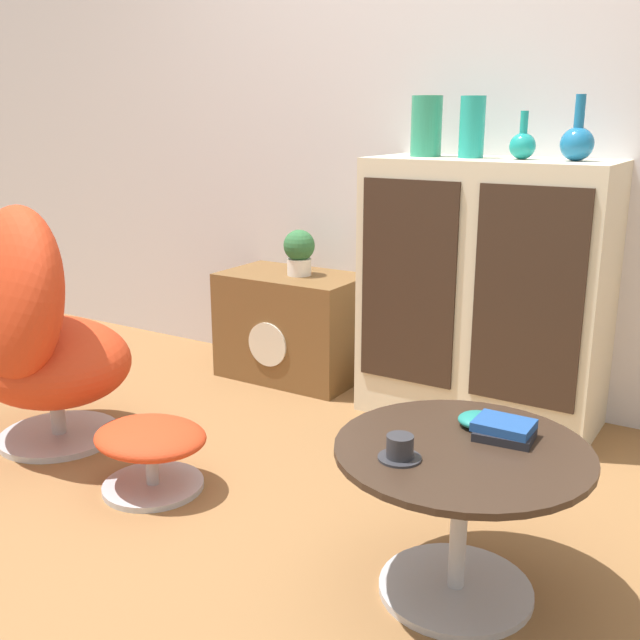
% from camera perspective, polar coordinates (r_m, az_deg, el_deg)
% --- Properties ---
extents(ground_plane, '(12.00, 12.00, 0.00)m').
position_cam_1_polar(ground_plane, '(2.37, -7.08, -15.84)').
color(ground_plane, olive).
extents(wall_back, '(6.40, 0.06, 2.60)m').
position_cam_1_polar(wall_back, '(3.34, 9.36, 16.48)').
color(wall_back, silver).
rests_on(wall_back, ground_plane).
extents(sideboard, '(0.95, 0.43, 1.06)m').
position_cam_1_polar(sideboard, '(3.08, 12.37, 2.01)').
color(sideboard, beige).
rests_on(sideboard, ground_plane).
extents(tv_console, '(0.66, 0.41, 0.50)m').
position_cam_1_polar(tv_console, '(3.57, -2.13, -0.44)').
color(tv_console, brown).
rests_on(tv_console, ground_plane).
extents(egg_chair, '(0.83, 0.79, 0.94)m').
position_cam_1_polar(egg_chair, '(2.97, -21.06, -0.84)').
color(egg_chair, '#B7B7BC').
rests_on(egg_chair, ground_plane).
extents(ottoman, '(0.40, 0.34, 0.23)m').
position_cam_1_polar(ottoman, '(2.59, -12.77, -9.31)').
color(ottoman, '#B7B7BC').
rests_on(ottoman, ground_plane).
extents(coffee_table, '(0.65, 0.65, 0.42)m').
position_cam_1_polar(coffee_table, '(2.00, 10.65, -13.01)').
color(coffee_table, '#B7B7BC').
rests_on(coffee_table, ground_plane).
extents(vase_leftmost, '(0.12, 0.12, 0.24)m').
position_cam_1_polar(vase_leftmost, '(3.10, 8.11, 14.41)').
color(vase_leftmost, '#2D8E6B').
rests_on(vase_leftmost, sideboard).
extents(vase_inner_left, '(0.10, 0.10, 0.23)m').
position_cam_1_polar(vase_inner_left, '(3.03, 11.51, 14.21)').
color(vase_inner_left, teal).
rests_on(vase_inner_left, sideboard).
extents(vase_inner_right, '(0.10, 0.10, 0.18)m').
position_cam_1_polar(vase_inner_right, '(2.97, 15.18, 12.78)').
color(vase_inner_right, teal).
rests_on(vase_inner_right, sideboard).
extents(vase_rightmost, '(0.12, 0.12, 0.23)m').
position_cam_1_polar(vase_rightmost, '(2.92, 19.01, 12.74)').
color(vase_rightmost, '#196699').
rests_on(vase_rightmost, sideboard).
extents(potted_plant, '(0.15, 0.15, 0.21)m').
position_cam_1_polar(potted_plant, '(3.47, -1.60, 5.31)').
color(potted_plant, silver).
rests_on(potted_plant, tv_console).
extents(teacup, '(0.11, 0.11, 0.06)m').
position_cam_1_polar(teacup, '(1.84, 6.10, -9.79)').
color(teacup, '#2D2D33').
rests_on(teacup, coffee_table).
extents(book_stack, '(0.16, 0.13, 0.05)m').
position_cam_1_polar(book_stack, '(2.00, 13.86, -8.12)').
color(book_stack, black).
rests_on(book_stack, coffee_table).
extents(bowl, '(0.11, 0.11, 0.04)m').
position_cam_1_polar(bowl, '(2.06, 12.00, -7.47)').
color(bowl, '#1E7A70').
rests_on(bowl, coffee_table).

